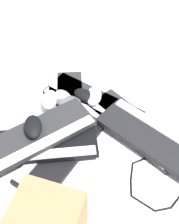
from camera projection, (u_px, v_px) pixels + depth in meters
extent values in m
plane|color=white|center=(83.00, 114.00, 1.33)|extent=(3.20, 3.20, 0.00)
cube|color=#232326|center=(135.00, 128.00, 1.26)|extent=(0.46, 0.32, 0.02)
cube|color=silver|center=(126.00, 132.00, 1.23)|extent=(0.40, 0.21, 0.01)
cube|color=#232326|center=(93.00, 103.00, 1.36)|extent=(0.46, 0.23, 0.02)
cube|color=silver|center=(85.00, 108.00, 1.31)|extent=(0.42, 0.11, 0.01)
cube|color=#232326|center=(66.00, 108.00, 1.34)|extent=(0.33, 0.46, 0.02)
cube|color=#B2B5BA|center=(52.00, 106.00, 1.32)|extent=(0.22, 0.39, 0.01)
cube|color=black|center=(64.00, 149.00, 1.19)|extent=(0.21, 0.46, 0.02)
cube|color=#B2B5BA|center=(52.00, 140.00, 1.20)|extent=(0.10, 0.42, 0.01)
cube|color=black|center=(39.00, 145.00, 1.17)|extent=(0.46, 0.35, 0.02)
cube|color=silver|center=(38.00, 155.00, 1.12)|extent=(0.38, 0.24, 0.01)
cube|color=#232326|center=(37.00, 135.00, 1.16)|extent=(0.36, 0.45, 0.02)
cube|color=silver|center=(44.00, 143.00, 1.12)|extent=(0.25, 0.37, 0.01)
cube|color=black|center=(152.00, 139.00, 1.19)|extent=(0.46, 0.28, 0.02)
cube|color=silver|center=(160.00, 128.00, 1.21)|extent=(0.41, 0.16, 0.01)
ellipsoid|color=black|center=(33.00, 127.00, 1.14)|extent=(0.12, 0.13, 0.04)
ellipsoid|color=silver|center=(64.00, 99.00, 1.32)|extent=(0.13, 0.12, 0.04)
ellipsoid|color=#4C4C51|center=(68.00, 102.00, 1.31)|extent=(0.12, 0.09, 0.04)
ellipsoid|color=#B7B7BC|center=(50.00, 100.00, 1.32)|extent=(0.10, 0.13, 0.04)
ellipsoid|color=#B7B7BC|center=(94.00, 96.00, 1.33)|extent=(0.10, 0.12, 0.04)
ellipsoid|color=black|center=(86.00, 96.00, 1.33)|extent=(0.12, 0.09, 0.04)
cylinder|color=black|center=(156.00, 143.00, 1.22)|extent=(0.02, 0.12, 0.01)
cylinder|color=black|center=(143.00, 159.00, 1.17)|extent=(0.07, 0.07, 0.01)
cylinder|color=black|center=(132.00, 171.00, 1.14)|extent=(0.02, 0.07, 0.01)
cylinder|color=black|center=(131.00, 188.00, 1.09)|extent=(0.03, 0.06, 0.01)
cylinder|color=black|center=(143.00, 203.00, 1.06)|extent=(0.09, 0.03, 0.01)
cylinder|color=black|center=(163.00, 209.00, 1.04)|extent=(0.05, 0.04, 0.01)
cylinder|color=black|center=(176.00, 202.00, 1.06)|extent=(0.02, 0.05, 0.01)
sphere|color=black|center=(159.00, 132.00, 1.26)|extent=(0.01, 0.01, 0.01)
sphere|color=black|center=(153.00, 155.00, 1.19)|extent=(0.01, 0.01, 0.01)
sphere|color=black|center=(133.00, 163.00, 1.16)|extent=(0.01, 0.01, 0.01)
sphere|color=black|center=(131.00, 180.00, 1.11)|extent=(0.01, 0.01, 0.01)
sphere|color=black|center=(131.00, 196.00, 1.07)|extent=(0.01, 0.01, 0.01)
sphere|color=black|center=(155.00, 210.00, 1.04)|extent=(0.01, 0.01, 0.01)
sphere|color=black|center=(171.00, 207.00, 1.05)|extent=(0.01, 0.01, 0.01)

